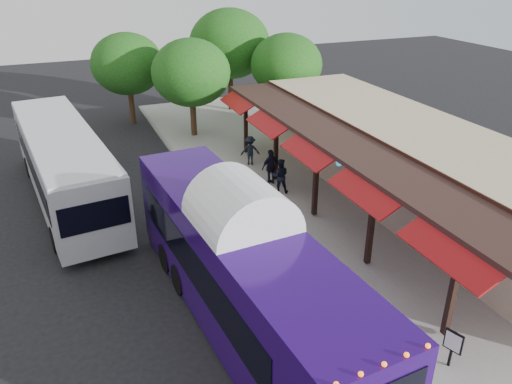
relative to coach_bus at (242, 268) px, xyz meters
name	(u,v)px	position (x,y,z in m)	size (l,w,h in m)	color
ground	(271,292)	(1.45, 1.21, -2.08)	(90.00, 90.00, 0.00)	black
sidewalk	(339,212)	(6.45, 5.21, -2.01)	(10.00, 40.00, 0.15)	#9E9B93
curb	(232,234)	(1.50, 5.21, -2.01)	(0.20, 40.00, 0.16)	gray
station_shelter	(407,163)	(9.83, 5.21, -0.24)	(8.15, 20.00, 3.60)	tan
coach_bus	(242,268)	(0.00, 0.00, 0.00)	(3.45, 12.25, 3.88)	#26085E
city_bus	(64,163)	(-4.30, 11.06, -0.24)	(4.11, 12.63, 3.33)	#999CA1
ped_a	(304,259)	(2.63, 1.14, -1.04)	(0.65, 0.43, 1.78)	black
ped_b	(280,176)	(4.85, 7.87, -1.10)	(0.81, 0.63, 1.66)	black
ped_c	(271,167)	(4.85, 8.92, -1.06)	(1.03, 0.43, 1.75)	black
ped_d	(250,150)	(4.85, 11.62, -1.16)	(1.00, 0.58, 1.55)	black
sign_board	(453,343)	(4.51, -3.79, -1.16)	(0.22, 0.51, 1.15)	black
tree_left	(191,73)	(3.42, 17.38, 1.87)	(4.64, 4.64, 5.94)	#382314
tree_mid	(230,44)	(7.44, 21.88, 2.63)	(5.52, 5.52, 7.06)	#382314
tree_right	(286,65)	(9.79, 17.77, 1.81)	(4.56, 4.56, 5.84)	#382314
tree_far	(127,64)	(0.42, 21.68, 1.83)	(4.59, 4.59, 5.87)	#382314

